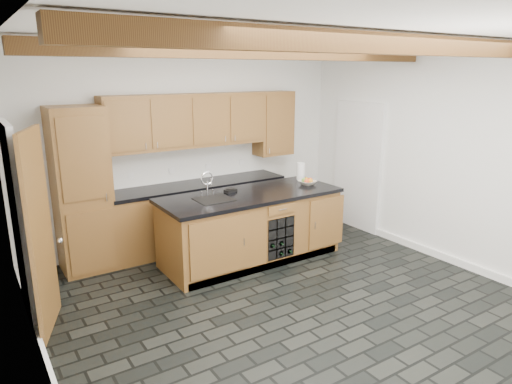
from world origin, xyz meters
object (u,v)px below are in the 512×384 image
(kitchen_scale, at_px, (230,190))
(fruit_bowl, at_px, (307,183))
(island, at_px, (252,227))
(paper_towel, at_px, (301,171))

(kitchen_scale, height_order, fruit_bowl, fruit_bowl)
(fruit_bowl, bearing_deg, island, 178.78)
(kitchen_scale, distance_m, paper_towel, 1.25)
(island, bearing_deg, paper_towel, 14.70)
(island, relative_size, kitchen_scale, 13.16)
(island, relative_size, paper_towel, 9.62)
(island, distance_m, fruit_bowl, 1.06)
(island, bearing_deg, kitchen_scale, 131.98)
(kitchen_scale, relative_size, paper_towel, 0.73)
(island, distance_m, paper_towel, 1.23)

